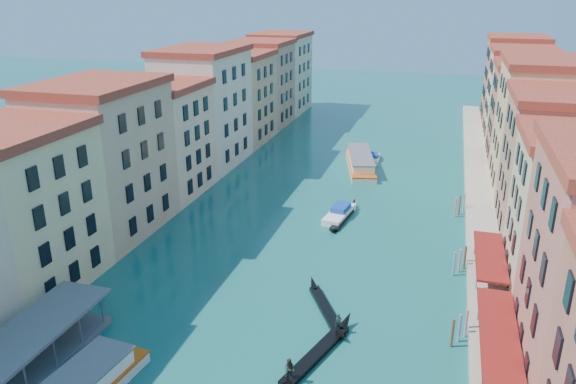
{
  "coord_description": "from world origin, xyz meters",
  "views": [
    {
      "loc": [
        16.17,
        -20.61,
        30.91
      ],
      "look_at": [
        -1.51,
        40.64,
        7.5
      ],
      "focal_mm": 35.0,
      "sensor_mm": 36.0,
      "label": 1
    }
  ],
  "objects_px": {
    "vaporetto_stop": "(33,353)",
    "vaporetto_far": "(360,161)",
    "gondola_right": "(314,354)",
    "gondola_fore": "(326,309)"
  },
  "relations": [
    {
      "from": "gondola_fore",
      "to": "vaporetto_far",
      "type": "bearing_deg",
      "value": 65.8
    },
    {
      "from": "vaporetto_stop",
      "to": "vaporetto_far",
      "type": "distance_m",
      "value": 66.49
    },
    {
      "from": "vaporetto_far",
      "to": "gondola_right",
      "type": "bearing_deg",
      "value": -98.73
    },
    {
      "from": "gondola_fore",
      "to": "gondola_right",
      "type": "xyz_separation_m",
      "value": [
        0.59,
        -7.62,
        0.11
      ]
    },
    {
      "from": "vaporetto_far",
      "to": "gondola_fore",
      "type": "distance_m",
      "value": 48.81
    },
    {
      "from": "vaporetto_stop",
      "to": "gondola_fore",
      "type": "bearing_deg",
      "value": 34.69
    },
    {
      "from": "vaporetto_stop",
      "to": "vaporetto_far",
      "type": "bearing_deg",
      "value": 74.42
    },
    {
      "from": "vaporetto_far",
      "to": "gondola_fore",
      "type": "xyz_separation_m",
      "value": [
        4.47,
        -48.59,
        -0.82
      ]
    },
    {
      "from": "gondola_right",
      "to": "gondola_fore",
      "type": "bearing_deg",
      "value": 112.04
    },
    {
      "from": "gondola_right",
      "to": "vaporetto_stop",
      "type": "bearing_deg",
      "value": -143.5
    }
  ]
}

